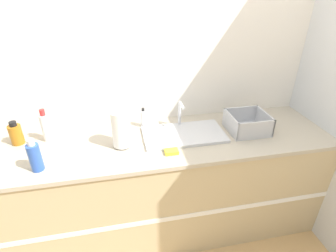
# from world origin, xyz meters

# --- Properties ---
(wall_back) EXTENTS (4.99, 0.06, 2.60)m
(wall_back) POSITION_xyz_m (0.00, 0.69, 1.30)
(wall_back) COLOR silver
(wall_back) RESTS_ON ground_plane
(wall_right) EXTENTS (0.06, 2.66, 2.60)m
(wall_right) POSITION_xyz_m (1.33, 0.33, 1.30)
(wall_right) COLOR silver
(wall_right) RESTS_ON ground_plane
(counter_cabinet) EXTENTS (2.62, 0.69, 0.89)m
(counter_cabinet) POSITION_xyz_m (0.00, 0.33, 0.45)
(counter_cabinet) COLOR tan
(counter_cabinet) RESTS_ON ground_plane
(sink) EXTENTS (0.60, 0.33, 0.22)m
(sink) POSITION_xyz_m (0.22, 0.35, 0.90)
(sink) COLOR silver
(sink) RESTS_ON counter_cabinet
(paper_towel_roll) EXTENTS (0.13, 0.13, 0.26)m
(paper_towel_roll) POSITION_xyz_m (-0.24, 0.29, 1.02)
(paper_towel_roll) COLOR #4C4C51
(paper_towel_roll) RESTS_ON counter_cabinet
(dish_rack) EXTENTS (0.29, 0.27, 0.14)m
(dish_rack) POSITION_xyz_m (0.70, 0.32, 0.94)
(dish_rack) COLOR #B7BABF
(dish_rack) RESTS_ON counter_cabinet
(bottle_blue) EXTENTS (0.07, 0.07, 0.21)m
(bottle_blue) POSITION_xyz_m (-0.75, 0.13, 0.98)
(bottle_blue) COLOR #2D56B7
(bottle_blue) RESTS_ON counter_cabinet
(bottle_white_spray) EXTENTS (0.06, 0.06, 0.24)m
(bottle_white_spray) POSITION_xyz_m (-0.75, 0.47, 1.00)
(bottle_white_spray) COLOR white
(bottle_white_spray) RESTS_ON counter_cabinet
(bottle_amber) EXTENTS (0.09, 0.09, 0.17)m
(bottle_amber) POSITION_xyz_m (-0.96, 0.47, 0.96)
(bottle_amber) COLOR #B26B19
(bottle_amber) RESTS_ON counter_cabinet
(soap_dispenser) EXTENTS (0.05, 0.05, 0.16)m
(soap_dispenser) POSITION_xyz_m (-0.06, 0.55, 0.96)
(soap_dispenser) COLOR silver
(soap_dispenser) RESTS_ON counter_cabinet
(sponge) EXTENTS (0.09, 0.06, 0.02)m
(sponge) POSITION_xyz_m (0.08, 0.14, 0.90)
(sponge) COLOR yellow
(sponge) RESTS_ON counter_cabinet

